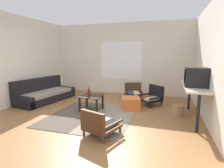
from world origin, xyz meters
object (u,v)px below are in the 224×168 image
object	(u,v)px
armchair_striped_foreground	(100,124)
wicker_basket	(178,110)
couch	(45,94)
armchair_by_window	(133,92)
console_shelf	(194,89)
glass_bottle	(89,92)
ottoman_orange	(131,103)
crt_television	(196,77)
clay_vase	(192,78)
coffee_table	(91,99)
armchair_corner	(152,96)

from	to	relation	value
armchair_striped_foreground	wicker_basket	world-z (taller)	armchair_striped_foreground
couch	wicker_basket	size ratio (longest dim) A/B	6.97
armchair_by_window	wicker_basket	world-z (taller)	armchair_by_window
console_shelf	glass_bottle	xyz separation A→B (m)	(-2.59, -0.24, -0.21)
armchair_striped_foreground	ottoman_orange	distance (m)	1.83
armchair_striped_foreground	glass_bottle	bearing A→B (deg)	122.19
armchair_striped_foreground	crt_television	world-z (taller)	crt_television
clay_vase	glass_bottle	distance (m)	2.70
coffee_table	glass_bottle	bearing A→B (deg)	-118.92
armchair_by_window	armchair_corner	xyz separation A→B (m)	(0.68, -0.50, 0.00)
armchair_corner	glass_bottle	xyz separation A→B (m)	(-1.57, -1.17, 0.26)
console_shelf	crt_television	world-z (taller)	crt_television
armchair_striped_foreground	couch	bearing A→B (deg)	145.02
armchair_corner	crt_television	xyz separation A→B (m)	(1.02, -1.13, 0.77)
coffee_table	armchair_corner	size ratio (longest dim) A/B	0.72
armchair_striped_foreground	wicker_basket	bearing A→B (deg)	49.15
coffee_table	armchair_striped_foreground	distance (m)	1.56
coffee_table	console_shelf	bearing A→B (deg)	3.70
coffee_table	ottoman_orange	distance (m)	1.11
ottoman_orange	console_shelf	distance (m)	1.69
couch	ottoman_orange	size ratio (longest dim) A/B	4.13
ottoman_orange	clay_vase	size ratio (longest dim) A/B	1.54
clay_vase	glass_bottle	bearing A→B (deg)	-165.84
console_shelf	armchair_striped_foreground	bearing A→B (deg)	-139.71
coffee_table	armchair_corner	bearing A→B (deg)	35.70
clay_vase	coffee_table	bearing A→B (deg)	-167.14
wicker_basket	console_shelf	bearing A→B (deg)	-31.37
couch	wicker_basket	xyz separation A→B (m)	(4.14, -0.16, -0.10)
armchair_corner	clay_vase	distance (m)	1.33
ottoman_orange	glass_bottle	distance (m)	1.22
armchair_by_window	ottoman_orange	bearing A→B (deg)	-82.67
wicker_basket	crt_television	bearing A→B (deg)	-51.10
armchair_by_window	glass_bottle	xyz separation A→B (m)	(-0.89, -1.67, 0.27)
armchair_by_window	wicker_basket	size ratio (longest dim) A/B	2.37
clay_vase	wicker_basket	size ratio (longest dim) A/B	1.10
armchair_striped_foreground	clay_vase	distance (m)	2.72
ottoman_orange	wicker_basket	world-z (taller)	ottoman_orange
ottoman_orange	crt_television	bearing A→B (deg)	-17.60
console_shelf	glass_bottle	distance (m)	2.61
armchair_corner	couch	bearing A→B (deg)	-170.36
armchair_corner	console_shelf	xyz separation A→B (m)	(1.02, -0.93, 0.47)
armchair_by_window	clay_vase	bearing A→B (deg)	-30.83
crt_television	glass_bottle	xyz separation A→B (m)	(-2.59, -0.04, -0.50)
console_shelf	armchair_corner	bearing A→B (deg)	137.64
armchair_striped_foreground	glass_bottle	distance (m)	1.54
console_shelf	coffee_table	bearing A→B (deg)	-176.30
armchair_corner	clay_vase	xyz separation A→B (m)	(1.02, -0.52, 0.67)
coffee_table	console_shelf	distance (m)	2.59
armchair_striped_foreground	crt_television	xyz separation A→B (m)	(1.78, 1.32, 0.80)
couch	coffee_table	xyz separation A→B (m)	(1.90, -0.52, 0.12)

